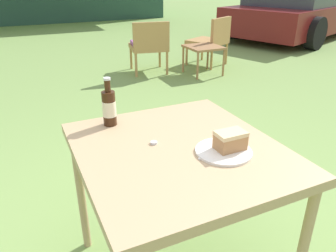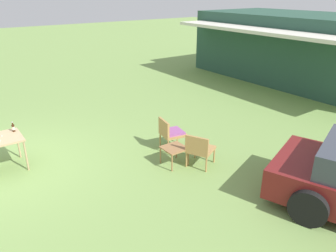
{
  "view_description": "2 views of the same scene",
  "coord_description": "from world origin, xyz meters",
  "px_view_note": "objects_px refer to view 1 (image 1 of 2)",
  "views": [
    {
      "loc": [
        -0.52,
        -1.02,
        1.34
      ],
      "look_at": [
        0.0,
        0.1,
        0.77
      ],
      "focal_mm": 35.0,
      "sensor_mm": 36.0,
      "label": 1
    },
    {
      "loc": [
        6.99,
        -0.72,
        3.54
      ],
      "look_at": [
        1.85,
        2.95,
        0.9
      ],
      "focal_mm": 35.0,
      "sensor_mm": 36.0,
      "label": 2
    }
  ],
  "objects_px": {
    "patio_table": "(178,162)",
    "cake_on_plate": "(227,145)",
    "parked_car": "(301,11)",
    "garden_side_table": "(204,49)",
    "wicker_chair_plain": "(212,39)",
    "wicker_chair_cushioned": "(149,44)",
    "cola_bottle_near": "(109,107)"
  },
  "relations": [
    {
      "from": "patio_table",
      "to": "cake_on_plate",
      "type": "bearing_deg",
      "value": -36.24
    },
    {
      "from": "patio_table",
      "to": "parked_car",
      "type": "bearing_deg",
      "value": 41.04
    },
    {
      "from": "wicker_chair_cushioned",
      "to": "cola_bottle_near",
      "type": "relative_size",
      "value": 3.4
    },
    {
      "from": "garden_side_table",
      "to": "wicker_chair_cushioned",
      "type": "bearing_deg",
      "value": 149.61
    },
    {
      "from": "parked_car",
      "to": "garden_side_table",
      "type": "height_order",
      "value": "parked_car"
    },
    {
      "from": "parked_car",
      "to": "wicker_chair_cushioned",
      "type": "relative_size",
      "value": 6.02
    },
    {
      "from": "cake_on_plate",
      "to": "parked_car",
      "type": "bearing_deg",
      "value": 42.47
    },
    {
      "from": "wicker_chair_cushioned",
      "to": "garden_side_table",
      "type": "relative_size",
      "value": 1.56
    },
    {
      "from": "parked_car",
      "to": "cake_on_plate",
      "type": "xyz_separation_m",
      "value": [
        -5.48,
        -5.01,
        0.16
      ]
    },
    {
      "from": "wicker_chair_cushioned",
      "to": "cola_bottle_near",
      "type": "height_order",
      "value": "cola_bottle_near"
    },
    {
      "from": "parked_car",
      "to": "wicker_chair_plain",
      "type": "height_order",
      "value": "parked_car"
    },
    {
      "from": "parked_car",
      "to": "patio_table",
      "type": "height_order",
      "value": "parked_car"
    },
    {
      "from": "garden_side_table",
      "to": "patio_table",
      "type": "relative_size",
      "value": 0.57
    },
    {
      "from": "parked_car",
      "to": "cola_bottle_near",
      "type": "height_order",
      "value": "parked_car"
    },
    {
      "from": "parked_car",
      "to": "wicker_chair_cushioned",
      "type": "distance_m",
      "value": 4.61
    },
    {
      "from": "garden_side_table",
      "to": "patio_table",
      "type": "xyz_separation_m",
      "value": [
        -1.94,
        -3.05,
        0.29
      ]
    },
    {
      "from": "wicker_chair_cushioned",
      "to": "wicker_chair_plain",
      "type": "distance_m",
      "value": 1.06
    },
    {
      "from": "cola_bottle_near",
      "to": "garden_side_table",
      "type": "bearing_deg",
      "value": 52.03
    },
    {
      "from": "patio_table",
      "to": "garden_side_table",
      "type": "bearing_deg",
      "value": 57.53
    },
    {
      "from": "cake_on_plate",
      "to": "cola_bottle_near",
      "type": "height_order",
      "value": "cola_bottle_near"
    },
    {
      "from": "wicker_chair_plain",
      "to": "cola_bottle_near",
      "type": "xyz_separation_m",
      "value": [
        -2.5,
        -3.11,
        0.38
      ]
    },
    {
      "from": "patio_table",
      "to": "cola_bottle_near",
      "type": "xyz_separation_m",
      "value": [
        -0.19,
        0.32,
        0.16
      ]
    },
    {
      "from": "cake_on_plate",
      "to": "patio_table",
      "type": "bearing_deg",
      "value": 143.76
    },
    {
      "from": "garden_side_table",
      "to": "patio_table",
      "type": "bearing_deg",
      "value": -122.47
    },
    {
      "from": "parked_car",
      "to": "garden_side_table",
      "type": "relative_size",
      "value": 9.39
    },
    {
      "from": "cake_on_plate",
      "to": "wicker_chair_plain",
      "type": "bearing_deg",
      "value": 58.65
    },
    {
      "from": "parked_car",
      "to": "cake_on_plate",
      "type": "height_order",
      "value": "parked_car"
    },
    {
      "from": "garden_side_table",
      "to": "cake_on_plate",
      "type": "xyz_separation_m",
      "value": [
        -1.79,
        -3.16,
        0.38
      ]
    },
    {
      "from": "wicker_chair_cushioned",
      "to": "garden_side_table",
      "type": "xyz_separation_m",
      "value": [
        0.68,
        -0.4,
        -0.06
      ]
    },
    {
      "from": "patio_table",
      "to": "cake_on_plate",
      "type": "distance_m",
      "value": 0.21
    },
    {
      "from": "wicker_chair_cushioned",
      "to": "wicker_chair_plain",
      "type": "relative_size",
      "value": 1.0
    },
    {
      "from": "patio_table",
      "to": "cake_on_plate",
      "type": "height_order",
      "value": "cake_on_plate"
    }
  ]
}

